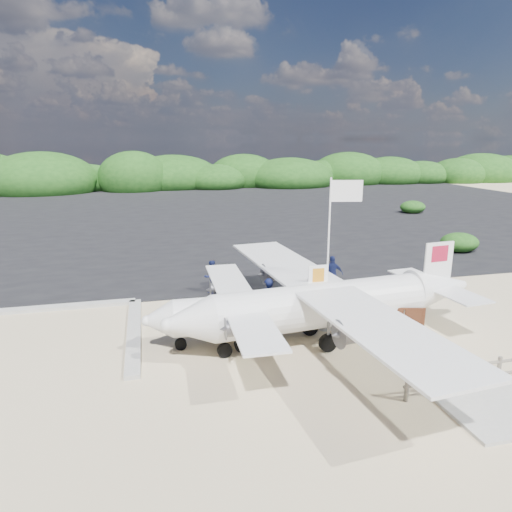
{
  "coord_description": "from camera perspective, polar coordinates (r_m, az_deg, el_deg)",
  "views": [
    {
      "loc": [
        -3.79,
        -15.08,
        7.15
      ],
      "look_at": [
        0.8,
        3.79,
        2.16
      ],
      "focal_mm": 32.0,
      "sensor_mm": 36.0,
      "label": 1
    }
  ],
  "objects": [
    {
      "name": "crew_a",
      "position": [
        17.88,
        1.53,
        -5.77
      ],
      "size": [
        0.72,
        0.48,
        1.96
      ],
      "primitive_type": "imported",
      "rotation": [
        0.0,
        0.0,
        3.16
      ],
      "color": "#121944",
      "rests_on": "ground"
    },
    {
      "name": "asphalt_apron",
      "position": [
        45.8,
        -8.8,
        5.26
      ],
      "size": [
        90.0,
        50.0,
        0.04
      ],
      "primitive_type": null,
      "color": "#B2B2B2",
      "rests_on": "ground"
    },
    {
      "name": "fence",
      "position": [
        15.77,
        27.82,
        -14.35
      ],
      "size": [
        6.4,
        2.0,
        1.1
      ],
      "primitive_type": null,
      "color": "#B2B2B2",
      "rests_on": "ground"
    },
    {
      "name": "crew_c",
      "position": [
        22.07,
        9.5,
        -2.25
      ],
      "size": [
        1.12,
        0.65,
        1.79
      ],
      "primitive_type": "imported",
      "rotation": [
        0.0,
        0.0,
        2.93
      ],
      "color": "#121944",
      "rests_on": "ground"
    },
    {
      "name": "crew_b",
      "position": [
        21.86,
        -5.59,
        -2.57
      ],
      "size": [
        0.94,
        0.85,
        1.58
      ],
      "primitive_type": "imported",
      "rotation": [
        0.0,
        0.0,
        3.54
      ],
      "color": "#121944",
      "rests_on": "ground"
    },
    {
      "name": "signboard",
      "position": [
        17.76,
        17.77,
        -10.05
      ],
      "size": [
        1.57,
        0.58,
        1.31
      ],
      "primitive_type": null,
      "rotation": [
        0.0,
        0.0,
        -0.28
      ],
      "color": "#4C2715",
      "rests_on": "ground"
    },
    {
      "name": "vegetation_band",
      "position": [
        70.55,
        -10.64,
        8.35
      ],
      "size": [
        124.0,
        8.0,
        4.4
      ],
      "primitive_type": null,
      "color": "#B2B2B2",
      "rests_on": "ground"
    },
    {
      "name": "walkway_pad",
      "position": [
        14.83,
        28.91,
        -16.37
      ],
      "size": [
        3.5,
        2.5,
        0.1
      ],
      "primitive_type": null,
      "color": "#B2B2B2",
      "rests_on": "ground"
    },
    {
      "name": "aircraft_small",
      "position": [
        52.45,
        -23.3,
        5.41
      ],
      "size": [
        7.5,
        7.5,
        2.64
      ],
      "primitive_type": null,
      "rotation": [
        0.0,
        0.0,
        3.12
      ],
      "color": "#B2B2B2",
      "rests_on": "ground"
    },
    {
      "name": "flagpole",
      "position": [
        18.1,
        8.62,
        -9.02
      ],
      "size": [
        1.24,
        0.7,
        5.83
      ],
      "primitive_type": null,
      "rotation": [
        0.0,
        0.0,
        -0.19
      ],
      "color": "white",
      "rests_on": "ground"
    },
    {
      "name": "aircraft_large",
      "position": [
        39.95,
        7.37,
        3.99
      ],
      "size": [
        15.5,
        15.5,
        4.28
      ],
      "primitive_type": null,
      "rotation": [
        0.0,
        0.0,
        3.23
      ],
      "color": "#B2B2B2",
      "rests_on": "ground"
    },
    {
      "name": "lagoon",
      "position": [
        18.79,
        -29.03,
        -9.86
      ],
      "size": [
        9.0,
        7.0,
        0.4
      ],
      "primitive_type": null,
      "color": "#B2B2B2",
      "rests_on": "ground"
    },
    {
      "name": "ground",
      "position": [
        17.11,
        0.39,
        -10.27
      ],
      "size": [
        160.0,
        160.0,
        0.0
      ],
      "primitive_type": "plane",
      "color": "beige"
    },
    {
      "name": "baggage_cart",
      "position": [
        17.84,
        -1.19,
        -9.21
      ],
      "size": [
        3.34,
        2.49,
        1.49
      ],
      "primitive_type": null,
      "rotation": [
        0.0,
        0.0,
        -0.3
      ],
      "color": "#0B1BB3",
      "rests_on": "ground"
    }
  ]
}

